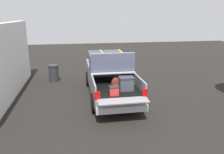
% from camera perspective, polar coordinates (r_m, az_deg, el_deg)
% --- Properties ---
extents(ground_plane, '(40.00, 40.00, 0.00)m').
position_cam_1_polar(ground_plane, '(10.71, -0.55, -4.79)').
color(ground_plane, black).
extents(pickup_truck, '(6.05, 2.06, 2.23)m').
position_cam_1_polar(pickup_truck, '(10.75, -0.86, 0.69)').
color(pickup_truck, gray).
rests_on(pickup_truck, ground_plane).
extents(building_facade, '(8.31, 0.36, 3.43)m').
position_cam_1_polar(building_facade, '(10.88, -25.77, 3.36)').
color(building_facade, white).
rests_on(building_facade, ground_plane).
extents(trash_can, '(0.60, 0.60, 0.98)m').
position_cam_1_polar(trash_can, '(13.27, -14.90, 1.02)').
color(trash_can, '#2D2D33').
rests_on(trash_can, ground_plane).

